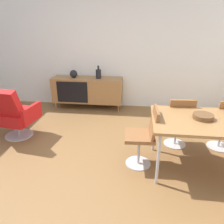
# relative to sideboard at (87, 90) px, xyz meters

# --- Properties ---
(ground_plane) EXTENTS (8.32, 8.32, 0.00)m
(ground_plane) POSITION_rel_sideboard_xyz_m (0.40, -2.30, -0.44)
(ground_plane) COLOR brown
(wall_back) EXTENTS (6.80, 0.12, 2.80)m
(wall_back) POSITION_rel_sideboard_xyz_m (0.40, 0.30, 0.96)
(wall_back) COLOR white
(wall_back) RESTS_ON ground_plane
(sideboard) EXTENTS (1.60, 0.45, 0.72)m
(sideboard) POSITION_rel_sideboard_xyz_m (0.00, 0.00, 0.00)
(sideboard) COLOR olive
(sideboard) RESTS_ON ground_plane
(vase_cobalt) EXTENTS (0.17, 0.17, 0.17)m
(vase_cobalt) POSITION_rel_sideboard_xyz_m (-0.31, 0.00, 0.37)
(vase_cobalt) COLOR black
(vase_cobalt) RESTS_ON sideboard
(vase_sculptural_dark) EXTENTS (0.12, 0.12, 0.28)m
(vase_sculptural_dark) POSITION_rel_sideboard_xyz_m (0.27, 0.00, 0.39)
(vase_sculptural_dark) COLOR black
(vase_sculptural_dark) RESTS_ON sideboard
(dining_table) EXTENTS (1.60, 0.90, 0.74)m
(dining_table) POSITION_rel_sideboard_xyz_m (2.16, -2.10, 0.26)
(dining_table) COLOR olive
(dining_table) RESTS_ON ground_plane
(wooden_bowl_on_table) EXTENTS (0.26, 0.26, 0.06)m
(wooden_bowl_on_table) POSITION_rel_sideboard_xyz_m (2.01, -2.07, 0.33)
(wooden_bowl_on_table) COLOR brown
(wooden_bowl_on_table) RESTS_ON dining_table
(dining_chair_near_window) EXTENTS (0.44, 0.42, 0.86)m
(dining_chair_near_window) POSITION_rel_sideboard_xyz_m (1.27, -2.10, 0.03)
(dining_chair_near_window) COLOR brown
(dining_chair_near_window) RESTS_ON ground_plane
(dining_chair_back_left) EXTENTS (0.43, 0.45, 0.86)m
(dining_chair_back_left) POSITION_rel_sideboard_xyz_m (1.81, -1.54, 0.03)
(dining_chair_back_left) COLOR brown
(dining_chair_back_left) RESTS_ON ground_plane
(lounge_chair_red) EXTENTS (0.78, 0.73, 0.95)m
(lounge_chair_red) POSITION_rel_sideboard_xyz_m (-0.94, -1.58, 0.03)
(lounge_chair_red) COLOR red
(lounge_chair_red) RESTS_ON ground_plane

